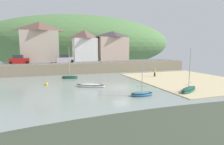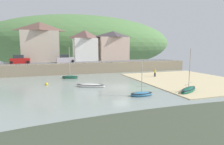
% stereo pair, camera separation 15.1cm
% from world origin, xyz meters
% --- Properties ---
extents(ground, '(48.00, 41.00, 0.61)m').
position_xyz_m(ground, '(1.40, -9.56, 0.16)').
color(ground, gray).
extents(quay_seawall, '(48.00, 9.40, 2.40)m').
position_xyz_m(quay_seawall, '(0.00, 17.50, 1.36)').
color(quay_seawall, gray).
rests_on(quay_seawall, ground).
extents(hillside_backdrop, '(80.00, 44.00, 22.70)m').
position_xyz_m(hillside_backdrop, '(3.59, 55.20, 7.94)').
color(hillside_backdrop, '#547F46').
rests_on(hillside_backdrop, ground).
extents(waterfront_building_left, '(9.19, 4.85, 9.95)m').
position_xyz_m(waterfront_building_left, '(-12.07, 25.20, 7.46)').
color(waterfront_building_left, beige).
rests_on(waterfront_building_left, ground).
extents(waterfront_building_centre, '(6.38, 5.51, 8.25)m').
position_xyz_m(waterfront_building_centre, '(-0.75, 25.20, 6.61)').
color(waterfront_building_centre, white).
rests_on(waterfront_building_centre, ground).
extents(waterfront_building_right, '(8.57, 5.00, 8.20)m').
position_xyz_m(waterfront_building_right, '(7.35, 25.20, 6.57)').
color(waterfront_building_right, beige).
rests_on(waterfront_building_right, ground).
extents(motorboat_with_cabin, '(4.47, 3.37, 6.04)m').
position_xyz_m(motorboat_with_cabin, '(7.58, -5.70, 0.28)').
color(motorboat_with_cabin, '#13523F').
rests_on(motorboat_with_cabin, ground).
extents(sailboat_blue_trim, '(4.39, 2.81, 0.67)m').
position_xyz_m(sailboat_blue_trim, '(-4.33, 1.62, 0.21)').
color(sailboat_blue_trim, white).
rests_on(sailboat_blue_trim, ground).
extents(sailboat_far_left, '(3.31, 1.90, 6.24)m').
position_xyz_m(sailboat_far_left, '(-6.43, 10.90, 0.28)').
color(sailboat_far_left, '#1C5C3E').
rests_on(sailboat_far_left, ground).
extents(fishing_boat_green, '(2.94, 1.34, 4.70)m').
position_xyz_m(fishing_boat_green, '(0.66, -5.43, 0.23)').
color(fishing_boat_green, teal).
rests_on(fishing_boat_green, ground).
extents(parked_car_near_slipway, '(4.15, 1.82, 1.95)m').
position_xyz_m(parked_car_near_slipway, '(-16.46, 20.70, 3.20)').
color(parked_car_near_slipway, '#B01815').
rests_on(parked_car_near_slipway, ground).
extents(parked_car_by_wall, '(4.18, 1.89, 1.95)m').
position_xyz_m(parked_car_by_wall, '(-6.49, 20.70, 3.20)').
color(parked_car_by_wall, '#BFB3BD').
rests_on(parked_car_by_wall, ground).
extents(person_on_slipway, '(0.34, 0.34, 1.62)m').
position_xyz_m(person_on_slipway, '(10.15, 7.05, 0.98)').
color(person_on_slipway, '#282833').
rests_on(person_on_slipway, ground).
extents(mooring_buoy, '(0.48, 0.48, 0.48)m').
position_xyz_m(mooring_buoy, '(-10.69, 5.44, 0.14)').
color(mooring_buoy, yellow).
rests_on(mooring_buoy, ground).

